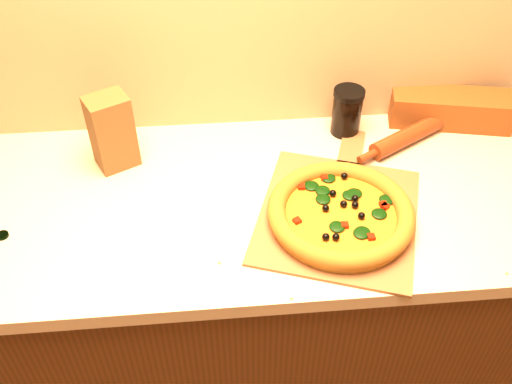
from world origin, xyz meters
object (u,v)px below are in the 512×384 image
pizza (341,213)px  rolling_pin (407,137)px  dark_jar (347,111)px  pizza_peel (339,211)px

pizza → rolling_pin: (0.25, 0.29, -0.01)m
pizza → rolling_pin: pizza is taller
pizza → dark_jar: dark_jar is taller
pizza_peel → dark_jar: dark_jar is taller
pizza → dark_jar: bearing=76.6°
pizza_peel → rolling_pin: size_ratio=1.87×
pizza → dark_jar: size_ratio=2.52×
pizza_peel → rolling_pin: rolling_pin is taller
pizza_peel → pizza: (-0.01, -0.04, 0.03)m
pizza_peel → dark_jar: 0.34m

